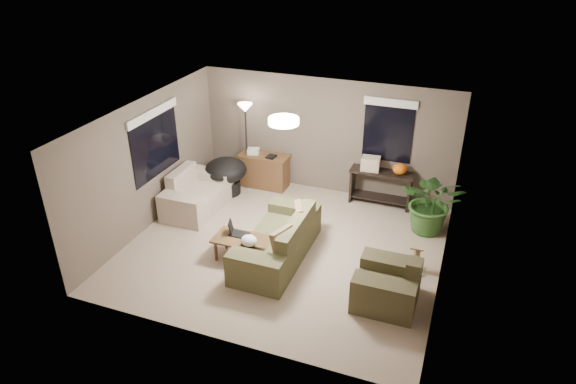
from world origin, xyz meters
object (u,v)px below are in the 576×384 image
at_px(floor_lamp, 245,118).
at_px(houseplant, 431,208).
at_px(coffee_table, 242,242).
at_px(main_sofa, 279,243).
at_px(console_table, 381,185).
at_px(desk, 264,171).
at_px(papasan_chair, 226,173).
at_px(armchair, 388,286).
at_px(cat_scratching_post, 416,260).
at_px(loveseat, 196,196).

xyz_separation_m(floor_lamp, houseplant, (4.06, -0.56, -1.11)).
bearing_deg(floor_lamp, coffee_table, -67.32).
height_order(main_sofa, floor_lamp, floor_lamp).
height_order(floor_lamp, houseplant, floor_lamp).
relative_size(coffee_table, console_table, 0.77).
relative_size(desk, papasan_chair, 0.95).
bearing_deg(armchair, cat_scratching_post, 72.95).
bearing_deg(console_table, coffee_table, -123.12).
relative_size(desk, cat_scratching_post, 2.20).
bearing_deg(cat_scratching_post, papasan_chair, 161.47).
distance_m(main_sofa, desk, 2.82).
relative_size(loveseat, desk, 1.45).
relative_size(main_sofa, loveseat, 1.37).
bearing_deg(loveseat, papasan_chair, 72.59).
distance_m(loveseat, papasan_chair, 0.91).
distance_m(main_sofa, houseplant, 3.00).
bearing_deg(loveseat, desk, 57.86).
xyz_separation_m(loveseat, armchair, (4.25, -1.56, 0.00)).
height_order(coffee_table, desk, desk).
bearing_deg(main_sofa, floor_lamp, 125.38).
relative_size(main_sofa, floor_lamp, 1.15).
xyz_separation_m(desk, floor_lamp, (-0.36, -0.10, 1.22)).
height_order(main_sofa, coffee_table, main_sofa).
distance_m(loveseat, console_table, 3.83).
bearing_deg(main_sofa, papasan_chair, 136.24).
distance_m(armchair, floor_lamp, 4.88).
height_order(armchair, desk, armchair).
xyz_separation_m(houseplant, cat_scratching_post, (-0.06, -1.37, -0.28)).
relative_size(loveseat, floor_lamp, 0.84).
distance_m(main_sofa, armchair, 2.08).
height_order(loveseat, floor_lamp, floor_lamp).
bearing_deg(armchair, desk, 138.07).
distance_m(loveseat, cat_scratching_post, 4.59).
xyz_separation_m(main_sofa, houseplant, (2.37, 1.83, 0.20)).
xyz_separation_m(loveseat, cat_scratching_post, (4.55, -0.58, -0.08)).
bearing_deg(houseplant, console_table, 146.36).
relative_size(main_sofa, cat_scratching_post, 4.40).
bearing_deg(loveseat, armchair, -20.10).
xyz_separation_m(coffee_table, floor_lamp, (-1.11, 2.65, 1.24)).
relative_size(loveseat, houseplant, 1.27).
height_order(desk, houseplant, houseplant).
distance_m(main_sofa, cat_scratching_post, 2.36).
bearing_deg(console_table, papasan_chair, -168.18).
bearing_deg(floor_lamp, loveseat, -112.11).
relative_size(main_sofa, armchair, 2.20).
relative_size(loveseat, coffee_table, 1.60).
xyz_separation_m(main_sofa, desk, (-1.33, 2.48, 0.08)).
height_order(armchair, coffee_table, armchair).
height_order(loveseat, papasan_chair, loveseat).
distance_m(armchair, houseplant, 2.39).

